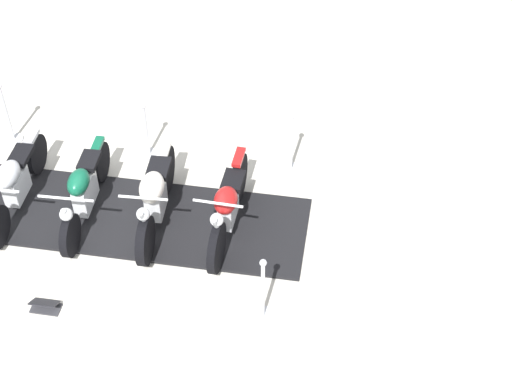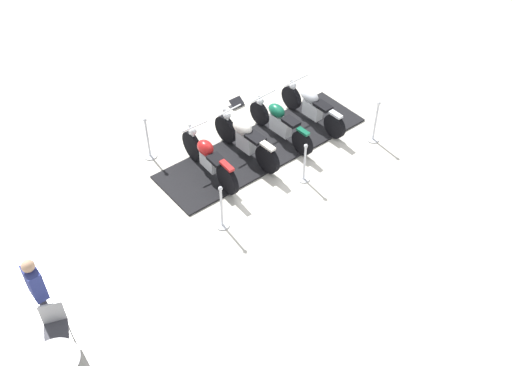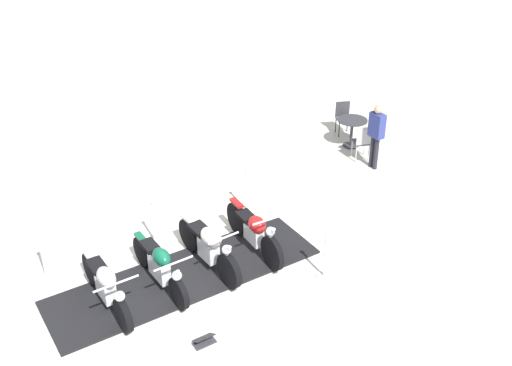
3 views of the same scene
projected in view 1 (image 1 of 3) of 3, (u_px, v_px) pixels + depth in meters
name	position (u px, v px, depth m)	size (l,w,h in m)	color
ground_plane	(124.00, 218.00, 11.10)	(80.00, 80.00, 0.00)	beige
display_platform	(124.00, 217.00, 11.09)	(5.30, 1.55, 0.04)	black
motorcycle_chrome	(14.00, 183.00, 10.91)	(1.51, 1.69, 0.91)	black
motorcycle_forest	(84.00, 191.00, 10.79)	(1.46, 1.68, 0.90)	black
motorcycle_cream	(155.00, 197.00, 10.65)	(1.46, 1.72, 1.00)	black
motorcycle_maroon	(228.00, 207.00, 10.55)	(1.56, 1.58, 1.03)	black
stanchion_left_rear	(291.00, 151.00, 11.59)	(0.30, 0.30, 1.10)	silver
stanchion_left_mid	(147.00, 137.00, 11.87)	(0.28, 0.28, 1.01)	silver
stanchion_left_front	(9.00, 121.00, 12.11)	(0.30, 0.30, 1.11)	silver
stanchion_right_rear	(263.00, 299.00, 9.58)	(0.32, 0.32, 1.10)	silver
info_placard	(45.00, 306.00, 9.87)	(0.42, 0.41, 0.20)	#333338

